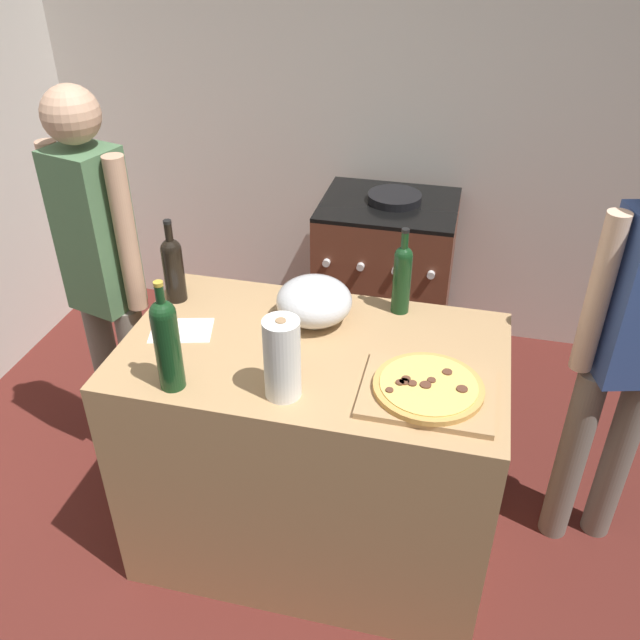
{
  "coord_description": "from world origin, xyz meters",
  "views": [
    {
      "loc": [
        0.49,
        -0.98,
        2.23
      ],
      "look_at": [
        0.04,
        0.88,
        0.98
      ],
      "focal_mm": 37.73,
      "sensor_mm": 36.0,
      "label": 1
    }
  ],
  "objects_px": {
    "mixing_bowl": "(314,301)",
    "paper_towel_roll": "(282,359)",
    "wine_bottle_clear": "(402,276)",
    "person_in_stripes": "(103,272)",
    "pizza": "(428,387)",
    "person_in_red": "(629,344)",
    "wine_bottle_green": "(167,341)",
    "stove": "(385,282)",
    "wine_bottle_dark": "(173,266)"
  },
  "relations": [
    {
      "from": "mixing_bowl",
      "to": "paper_towel_roll",
      "type": "height_order",
      "value": "paper_towel_roll"
    },
    {
      "from": "wine_bottle_clear",
      "to": "person_in_stripes",
      "type": "distance_m",
      "value": 1.15
    },
    {
      "from": "mixing_bowl",
      "to": "person_in_stripes",
      "type": "distance_m",
      "value": 0.86
    },
    {
      "from": "pizza",
      "to": "wine_bottle_clear",
      "type": "height_order",
      "value": "wine_bottle_clear"
    },
    {
      "from": "pizza",
      "to": "person_in_red",
      "type": "bearing_deg",
      "value": 34.35
    },
    {
      "from": "paper_towel_roll",
      "to": "wine_bottle_green",
      "type": "distance_m",
      "value": 0.35
    },
    {
      "from": "mixing_bowl",
      "to": "wine_bottle_green",
      "type": "bearing_deg",
      "value": -126.32
    },
    {
      "from": "wine_bottle_green",
      "to": "person_in_red",
      "type": "bearing_deg",
      "value": 22.24
    },
    {
      "from": "paper_towel_roll",
      "to": "wine_bottle_clear",
      "type": "xyz_separation_m",
      "value": [
        0.28,
        0.55,
        0.01
      ]
    },
    {
      "from": "paper_towel_roll",
      "to": "wine_bottle_clear",
      "type": "relative_size",
      "value": 0.82
    },
    {
      "from": "pizza",
      "to": "wine_bottle_green",
      "type": "relative_size",
      "value": 0.91
    },
    {
      "from": "pizza",
      "to": "person_in_red",
      "type": "distance_m",
      "value": 0.77
    },
    {
      "from": "paper_towel_roll",
      "to": "stove",
      "type": "relative_size",
      "value": 0.28
    },
    {
      "from": "pizza",
      "to": "wine_bottle_clear",
      "type": "xyz_separation_m",
      "value": [
        -0.15,
        0.45,
        0.11
      ]
    },
    {
      "from": "wine_bottle_clear",
      "to": "person_in_red",
      "type": "distance_m",
      "value": 0.8
    },
    {
      "from": "person_in_red",
      "to": "stove",
      "type": "bearing_deg",
      "value": 133.32
    },
    {
      "from": "wine_bottle_clear",
      "to": "person_in_red",
      "type": "relative_size",
      "value": 0.2
    },
    {
      "from": "wine_bottle_green",
      "to": "stove",
      "type": "bearing_deg",
      "value": 74.95
    },
    {
      "from": "wine_bottle_clear",
      "to": "stove",
      "type": "xyz_separation_m",
      "value": [
        -0.19,
        1.01,
        -0.61
      ]
    },
    {
      "from": "wine_bottle_green",
      "to": "person_in_stripes",
      "type": "bearing_deg",
      "value": 134.59
    },
    {
      "from": "wine_bottle_dark",
      "to": "wine_bottle_green",
      "type": "xyz_separation_m",
      "value": [
        0.2,
        -0.48,
        0.03
      ]
    },
    {
      "from": "stove",
      "to": "pizza",
      "type": "bearing_deg",
      "value": -77.06
    },
    {
      "from": "person_in_red",
      "to": "person_in_stripes",
      "type": "bearing_deg",
      "value": -178.82
    },
    {
      "from": "paper_towel_roll",
      "to": "wine_bottle_clear",
      "type": "bearing_deg",
      "value": 63.4
    },
    {
      "from": "person_in_stripes",
      "to": "person_in_red",
      "type": "relative_size",
      "value": 1.04
    },
    {
      "from": "pizza",
      "to": "stove",
      "type": "distance_m",
      "value": 1.58
    },
    {
      "from": "person_in_stripes",
      "to": "pizza",
      "type": "bearing_deg",
      "value": -16.94
    },
    {
      "from": "paper_towel_roll",
      "to": "wine_bottle_dark",
      "type": "xyz_separation_m",
      "value": [
        -0.54,
        0.44,
        0.01
      ]
    },
    {
      "from": "paper_towel_roll",
      "to": "wine_bottle_green",
      "type": "height_order",
      "value": "wine_bottle_green"
    },
    {
      "from": "paper_towel_roll",
      "to": "person_in_stripes",
      "type": "xyz_separation_m",
      "value": [
        -0.87,
        0.49,
        -0.09
      ]
    },
    {
      "from": "pizza",
      "to": "stove",
      "type": "height_order",
      "value": "pizza"
    },
    {
      "from": "pizza",
      "to": "wine_bottle_dark",
      "type": "relative_size",
      "value": 1.05
    },
    {
      "from": "person_in_red",
      "to": "wine_bottle_clear",
      "type": "bearing_deg",
      "value": 178.41
    },
    {
      "from": "mixing_bowl",
      "to": "wine_bottle_clear",
      "type": "bearing_deg",
      "value": 26.15
    },
    {
      "from": "pizza",
      "to": "person_in_red",
      "type": "relative_size",
      "value": 0.21
    },
    {
      "from": "stove",
      "to": "person_in_stripes",
      "type": "bearing_deg",
      "value": -131.83
    },
    {
      "from": "mixing_bowl",
      "to": "wine_bottle_clear",
      "type": "relative_size",
      "value": 0.82
    },
    {
      "from": "paper_towel_roll",
      "to": "person_in_red",
      "type": "xyz_separation_m",
      "value": [
        1.06,
        0.53,
        -0.14
      ]
    },
    {
      "from": "wine_bottle_dark",
      "to": "wine_bottle_clear",
      "type": "bearing_deg",
      "value": 7.89
    },
    {
      "from": "pizza",
      "to": "mixing_bowl",
      "type": "bearing_deg",
      "value": 143.83
    },
    {
      "from": "wine_bottle_dark",
      "to": "wine_bottle_clear",
      "type": "height_order",
      "value": "wine_bottle_clear"
    },
    {
      "from": "pizza",
      "to": "wine_bottle_green",
      "type": "distance_m",
      "value": 0.79
    },
    {
      "from": "wine_bottle_dark",
      "to": "person_in_stripes",
      "type": "distance_m",
      "value": 0.34
    },
    {
      "from": "wine_bottle_green",
      "to": "wine_bottle_clear",
      "type": "height_order",
      "value": "wine_bottle_green"
    },
    {
      "from": "wine_bottle_dark",
      "to": "stove",
      "type": "bearing_deg",
      "value": 60.71
    },
    {
      "from": "wine_bottle_dark",
      "to": "person_in_stripes",
      "type": "xyz_separation_m",
      "value": [
        -0.33,
        0.05,
        -0.09
      ]
    },
    {
      "from": "paper_towel_roll",
      "to": "wine_bottle_green",
      "type": "xyz_separation_m",
      "value": [
        -0.34,
        -0.04,
        0.04
      ]
    },
    {
      "from": "mixing_bowl",
      "to": "person_in_red",
      "type": "bearing_deg",
      "value": 6.29
    },
    {
      "from": "pizza",
      "to": "wine_bottle_dark",
      "type": "height_order",
      "value": "wine_bottle_dark"
    },
    {
      "from": "mixing_bowl",
      "to": "wine_bottle_dark",
      "type": "height_order",
      "value": "wine_bottle_dark"
    }
  ]
}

